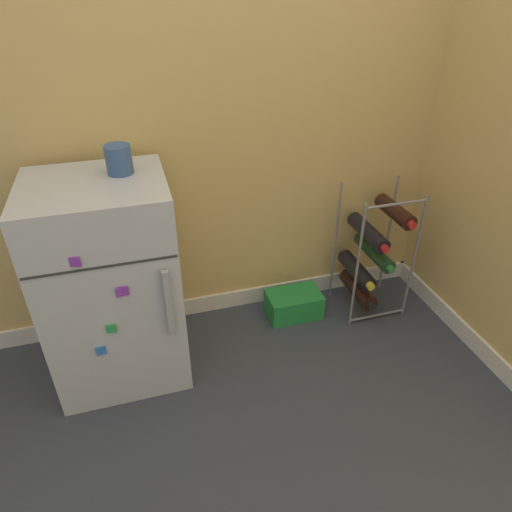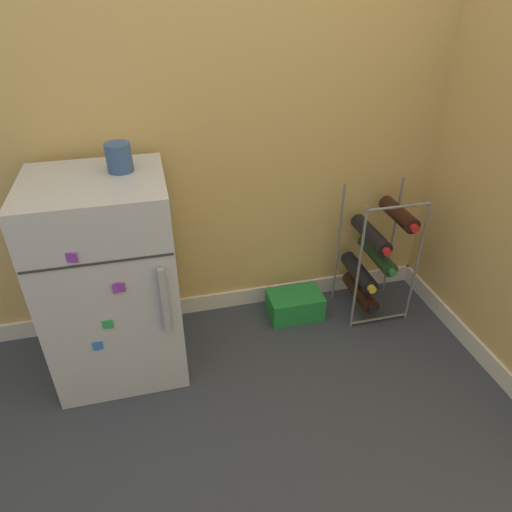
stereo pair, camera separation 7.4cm
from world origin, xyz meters
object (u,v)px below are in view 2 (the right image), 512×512
(wine_rack, at_px, (372,256))
(soda_box, at_px, (295,305))
(fridge_top_cup, at_px, (119,157))
(mini_fridge, at_px, (111,281))

(wine_rack, bearing_deg, soda_box, 174.26)
(fridge_top_cup, bearing_deg, soda_box, 4.30)
(mini_fridge, relative_size, soda_box, 3.26)
(mini_fridge, xyz_separation_m, fridge_top_cup, (0.11, 0.06, 0.49))
(soda_box, xyz_separation_m, fridge_top_cup, (-0.73, -0.05, 0.86))
(wine_rack, distance_m, fridge_top_cup, 1.25)
(mini_fridge, bearing_deg, fridge_top_cup, 29.38)
(wine_rack, distance_m, soda_box, 0.45)
(soda_box, distance_m, fridge_top_cup, 1.13)
(wine_rack, relative_size, fridge_top_cup, 6.35)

